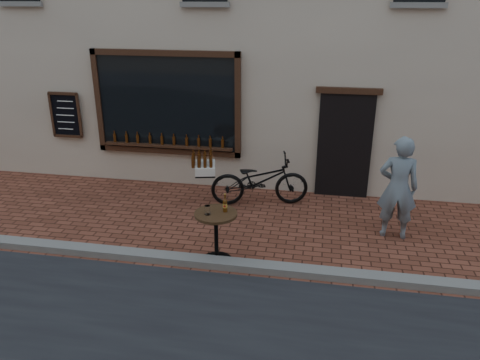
# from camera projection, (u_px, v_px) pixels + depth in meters

# --- Properties ---
(ground) EXTENTS (90.00, 90.00, 0.00)m
(ground) POSITION_uv_depth(u_px,v_px,m) (219.00, 273.00, 7.25)
(ground) COLOR #5B2C1D
(ground) RESTS_ON ground
(kerb) EXTENTS (90.00, 0.25, 0.12)m
(kerb) POSITION_uv_depth(u_px,v_px,m) (222.00, 263.00, 7.41)
(kerb) COLOR slate
(kerb) RESTS_ON ground
(cargo_bicycle) EXTENTS (2.38, 1.15, 1.11)m
(cargo_bicycle) POSITION_uv_depth(u_px,v_px,m) (258.00, 180.00, 9.48)
(cargo_bicycle) COLOR black
(cargo_bicycle) RESTS_ON ground
(bistro_table) EXTENTS (0.68, 0.68, 1.16)m
(bistro_table) POSITION_uv_depth(u_px,v_px,m) (216.00, 227.00, 7.36)
(bistro_table) COLOR black
(bistro_table) RESTS_ON ground
(pedestrian) EXTENTS (0.70, 0.48, 1.85)m
(pedestrian) POSITION_uv_depth(u_px,v_px,m) (398.00, 188.00, 8.06)
(pedestrian) COLOR slate
(pedestrian) RESTS_ON ground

